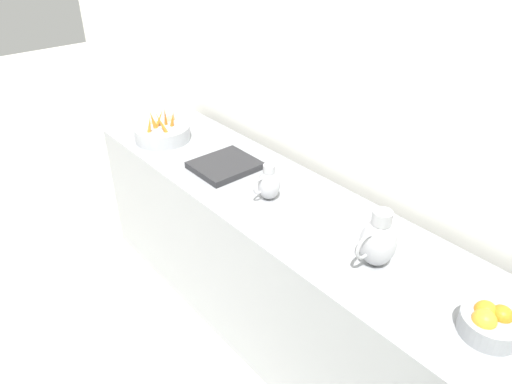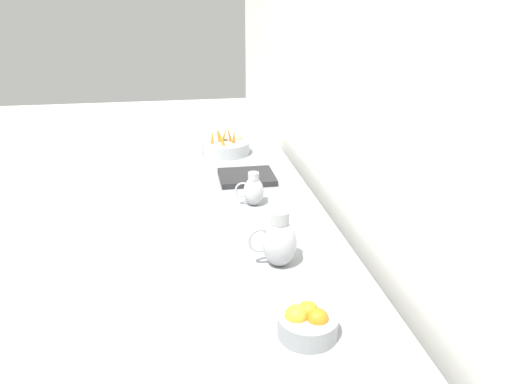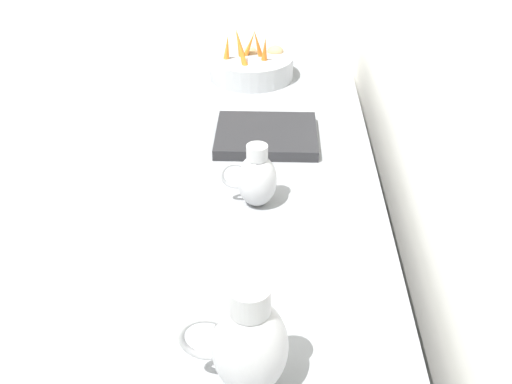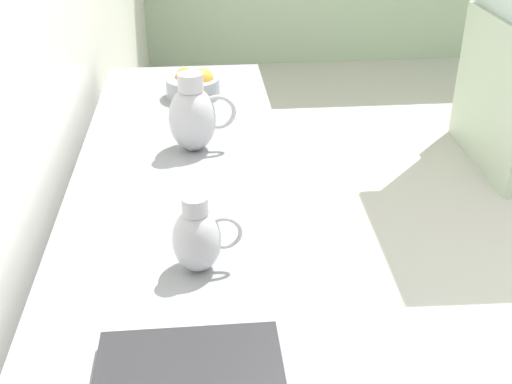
% 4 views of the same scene
% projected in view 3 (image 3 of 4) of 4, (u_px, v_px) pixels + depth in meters
% --- Properties ---
extents(prep_counter, '(0.65, 2.86, 0.88)m').
position_uv_depth(prep_counter, '(269.00, 341.00, 1.98)').
color(prep_counter, gray).
rests_on(prep_counter, ground_plane).
extents(vegetable_colander, '(0.34, 0.34, 0.22)m').
position_uv_depth(vegetable_colander, '(251.00, 66.00, 2.61)').
color(vegetable_colander, '#9EA0A5').
rests_on(vegetable_colander, prep_counter).
extents(metal_pitcher_tall, '(0.21, 0.15, 0.25)m').
position_uv_depth(metal_pitcher_tall, '(248.00, 343.00, 1.22)').
color(metal_pitcher_tall, '#A3A3A8').
rests_on(metal_pitcher_tall, prep_counter).
extents(metal_pitcher_short, '(0.16, 0.11, 0.19)m').
position_uv_depth(metal_pitcher_short, '(256.00, 178.00, 1.79)').
color(metal_pitcher_short, '#A3A3A8').
rests_on(metal_pitcher_short, prep_counter).
extents(counter_sink_basin, '(0.34, 0.30, 0.04)m').
position_uv_depth(counter_sink_basin, '(266.00, 135.00, 2.16)').
color(counter_sink_basin, '#232326').
rests_on(counter_sink_basin, prep_counter).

